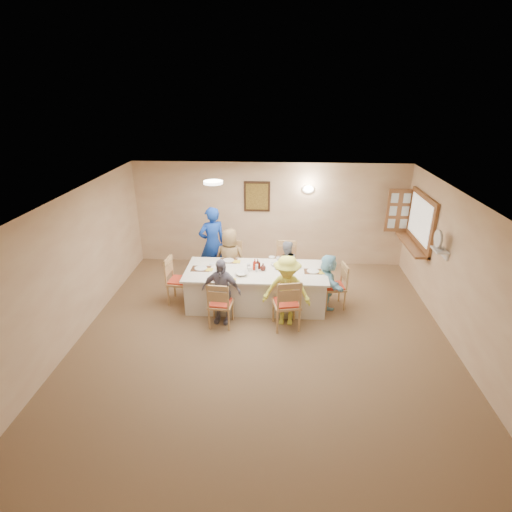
# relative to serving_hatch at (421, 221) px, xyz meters

# --- Properties ---
(ground) EXTENTS (7.00, 7.00, 0.00)m
(ground) POSITION_rel_serving_hatch_xyz_m (-3.21, -2.40, -1.50)
(ground) COLOR brown
(room_walls) EXTENTS (7.00, 7.00, 7.00)m
(room_walls) POSITION_rel_serving_hatch_xyz_m (-3.21, -2.40, 0.01)
(room_walls) COLOR tan
(room_walls) RESTS_ON ground
(wall_picture) EXTENTS (0.62, 0.05, 0.72)m
(wall_picture) POSITION_rel_serving_hatch_xyz_m (-3.51, 1.06, 0.20)
(wall_picture) COLOR #321E11
(wall_picture) RESTS_ON room_walls
(wall_sconce) EXTENTS (0.26, 0.09, 0.18)m
(wall_sconce) POSITION_rel_serving_hatch_xyz_m (-2.31, 1.04, 0.40)
(wall_sconce) COLOR white
(wall_sconce) RESTS_ON room_walls
(ceiling_light) EXTENTS (0.36, 0.36, 0.05)m
(ceiling_light) POSITION_rel_serving_hatch_xyz_m (-4.21, -0.90, 0.97)
(ceiling_light) COLOR white
(ceiling_light) RESTS_ON room_walls
(serving_hatch) EXTENTS (0.06, 1.50, 1.15)m
(serving_hatch) POSITION_rel_serving_hatch_xyz_m (0.00, 0.00, 0.00)
(serving_hatch) COLOR brown
(serving_hatch) RESTS_ON room_walls
(hatch_sill) EXTENTS (0.30, 1.50, 0.05)m
(hatch_sill) POSITION_rel_serving_hatch_xyz_m (-0.12, 0.00, -0.53)
(hatch_sill) COLOR brown
(hatch_sill) RESTS_ON room_walls
(shutter_door) EXTENTS (0.55, 0.04, 1.00)m
(shutter_door) POSITION_rel_serving_hatch_xyz_m (-0.26, 0.76, 0.00)
(shutter_door) COLOR brown
(shutter_door) RESTS_ON room_walls
(fan_shelf) EXTENTS (0.22, 0.36, 0.03)m
(fan_shelf) POSITION_rel_serving_hatch_xyz_m (-0.08, -1.35, -0.10)
(fan_shelf) COLOR white
(fan_shelf) RESTS_ON room_walls
(desk_fan) EXTENTS (0.30, 0.30, 0.28)m
(desk_fan) POSITION_rel_serving_hatch_xyz_m (-0.11, -1.35, 0.05)
(desk_fan) COLOR #A5A5A8
(desk_fan) RESTS_ON fan_shelf
(dining_table) EXTENTS (2.79, 1.18, 0.76)m
(dining_table) POSITION_rel_serving_hatch_xyz_m (-3.41, -1.04, -1.12)
(dining_table) COLOR white
(dining_table) RESTS_ON ground
(chair_back_left) EXTENTS (0.52, 0.52, 1.00)m
(chair_back_left) POSITION_rel_serving_hatch_xyz_m (-4.01, -0.24, -1.00)
(chair_back_left) COLOR tan
(chair_back_left) RESTS_ON ground
(chair_back_right) EXTENTS (0.51, 0.51, 1.02)m
(chair_back_right) POSITION_rel_serving_hatch_xyz_m (-2.81, -0.24, -0.99)
(chair_back_right) COLOR tan
(chair_back_right) RESTS_ON ground
(chair_front_left) EXTENTS (0.47, 0.47, 0.92)m
(chair_front_left) POSITION_rel_serving_hatch_xyz_m (-4.01, -1.84, -1.04)
(chair_front_left) COLOR tan
(chair_front_left) RESTS_ON ground
(chair_front_right) EXTENTS (0.57, 0.57, 1.01)m
(chair_front_right) POSITION_rel_serving_hatch_xyz_m (-2.81, -1.84, -0.99)
(chair_front_right) COLOR tan
(chair_front_right) RESTS_ON ground
(chair_left_end) EXTENTS (0.51, 0.51, 0.98)m
(chair_left_end) POSITION_rel_serving_hatch_xyz_m (-4.96, -1.04, -1.01)
(chair_left_end) COLOR tan
(chair_left_end) RESTS_ON ground
(chair_right_end) EXTENTS (0.50, 0.50, 0.92)m
(chair_right_end) POSITION_rel_serving_hatch_xyz_m (-1.86, -1.04, -1.04)
(chair_right_end) COLOR tan
(chair_right_end) RESTS_ON ground
(diner_back_left) EXTENTS (0.76, 0.58, 1.37)m
(diner_back_left) POSITION_rel_serving_hatch_xyz_m (-4.01, -0.36, -0.82)
(diner_back_left) COLOR brown
(diner_back_left) RESTS_ON ground
(diner_back_right) EXTENTS (0.59, 0.48, 1.13)m
(diner_back_right) POSITION_rel_serving_hatch_xyz_m (-2.81, -0.36, -0.94)
(diner_back_right) COLOR #8E93A3
(diner_back_right) RESTS_ON ground
(diner_front_left) EXTENTS (0.86, 0.57, 1.28)m
(diner_front_left) POSITION_rel_serving_hatch_xyz_m (-4.01, -1.72, -0.86)
(diner_front_left) COLOR gray
(diner_front_left) RESTS_ON ground
(diner_front_right) EXTENTS (0.98, 0.68, 1.36)m
(diner_front_right) POSITION_rel_serving_hatch_xyz_m (-2.81, -1.72, -0.82)
(diner_front_right) COLOR #F3F853
(diner_front_right) RESTS_ON ground
(diner_right_end) EXTENTS (1.16, 0.71, 1.12)m
(diner_right_end) POSITION_rel_serving_hatch_xyz_m (-1.99, -1.04, -0.94)
(diner_right_end) COLOR #9DE5FF
(diner_right_end) RESTS_ON ground
(caregiver) EXTENTS (0.96, 0.93, 1.70)m
(caregiver) POSITION_rel_serving_hatch_xyz_m (-4.46, 0.11, -0.65)
(caregiver) COLOR #143AA8
(caregiver) RESTS_ON ground
(placemat_fl) EXTENTS (0.34, 0.25, 0.01)m
(placemat_fl) POSITION_rel_serving_hatch_xyz_m (-4.01, -1.46, -0.74)
(placemat_fl) COLOR #472B19
(placemat_fl) RESTS_ON dining_table
(plate_fl) EXTENTS (0.25, 0.25, 0.02)m
(plate_fl) POSITION_rel_serving_hatch_xyz_m (-4.01, -1.46, -0.73)
(plate_fl) COLOR white
(plate_fl) RESTS_ON dining_table
(napkin_fl) EXTENTS (0.14, 0.14, 0.01)m
(napkin_fl) POSITION_rel_serving_hatch_xyz_m (-3.83, -1.51, -0.73)
(napkin_fl) COLOR yellow
(napkin_fl) RESTS_ON dining_table
(placemat_fr) EXTENTS (0.34, 0.25, 0.01)m
(placemat_fr) POSITION_rel_serving_hatch_xyz_m (-2.81, -1.46, -0.74)
(placemat_fr) COLOR #472B19
(placemat_fr) RESTS_ON dining_table
(plate_fr) EXTENTS (0.22, 0.22, 0.01)m
(plate_fr) POSITION_rel_serving_hatch_xyz_m (-2.81, -1.46, -0.73)
(plate_fr) COLOR white
(plate_fr) RESTS_ON dining_table
(napkin_fr) EXTENTS (0.13, 0.13, 0.01)m
(napkin_fr) POSITION_rel_serving_hatch_xyz_m (-2.63, -1.51, -0.73)
(napkin_fr) COLOR yellow
(napkin_fr) RESTS_ON dining_table
(placemat_bl) EXTENTS (0.36, 0.27, 0.01)m
(placemat_bl) POSITION_rel_serving_hatch_xyz_m (-4.01, -0.62, -0.74)
(placemat_bl) COLOR #472B19
(placemat_bl) RESTS_ON dining_table
(plate_bl) EXTENTS (0.24, 0.24, 0.01)m
(plate_bl) POSITION_rel_serving_hatch_xyz_m (-4.01, -0.62, -0.73)
(plate_bl) COLOR white
(plate_bl) RESTS_ON dining_table
(napkin_bl) EXTENTS (0.14, 0.14, 0.01)m
(napkin_bl) POSITION_rel_serving_hatch_xyz_m (-3.83, -0.67, -0.73)
(napkin_bl) COLOR yellow
(napkin_bl) RESTS_ON dining_table
(placemat_br) EXTENTS (0.33, 0.25, 0.01)m
(placemat_br) POSITION_rel_serving_hatch_xyz_m (-2.81, -0.62, -0.74)
(placemat_br) COLOR #472B19
(placemat_br) RESTS_ON dining_table
(plate_br) EXTENTS (0.26, 0.26, 0.02)m
(plate_br) POSITION_rel_serving_hatch_xyz_m (-2.81, -0.62, -0.73)
(plate_br) COLOR white
(plate_br) RESTS_ON dining_table
(napkin_br) EXTENTS (0.13, 0.13, 0.01)m
(napkin_br) POSITION_rel_serving_hatch_xyz_m (-2.63, -0.67, -0.73)
(napkin_br) COLOR yellow
(napkin_br) RESTS_ON dining_table
(placemat_le) EXTENTS (0.38, 0.28, 0.01)m
(placemat_le) POSITION_rel_serving_hatch_xyz_m (-4.51, -1.04, -0.74)
(placemat_le) COLOR #472B19
(placemat_le) RESTS_ON dining_table
(plate_le) EXTENTS (0.25, 0.25, 0.02)m
(plate_le) POSITION_rel_serving_hatch_xyz_m (-4.51, -1.04, -0.73)
(plate_le) COLOR white
(plate_le) RESTS_ON dining_table
(napkin_le) EXTENTS (0.13, 0.13, 0.01)m
(napkin_le) POSITION_rel_serving_hatch_xyz_m (-4.33, -1.09, -0.73)
(napkin_le) COLOR yellow
(napkin_le) RESTS_ON dining_table
(placemat_re) EXTENTS (0.34, 0.26, 0.01)m
(placemat_re) POSITION_rel_serving_hatch_xyz_m (-2.29, -1.04, -0.74)
(placemat_re) COLOR #472B19
(placemat_re) RESTS_ON dining_table
(plate_re) EXTENTS (0.24, 0.24, 0.01)m
(plate_re) POSITION_rel_serving_hatch_xyz_m (-2.29, -1.04, -0.73)
(plate_re) COLOR white
(plate_re) RESTS_ON dining_table
(napkin_re) EXTENTS (0.13, 0.13, 0.01)m
(napkin_re) POSITION_rel_serving_hatch_xyz_m (-2.11, -1.09, -0.73)
(napkin_re) COLOR yellow
(napkin_re) RESTS_ON dining_table
(teacup_a) EXTENTS (0.13, 0.13, 0.08)m
(teacup_a) POSITION_rel_serving_hatch_xyz_m (-4.17, -1.37, -0.70)
(teacup_a) COLOR white
(teacup_a) RESTS_ON dining_table
(teacup_b) EXTENTS (0.12, 0.12, 0.08)m
(teacup_b) POSITION_rel_serving_hatch_xyz_m (-2.98, -0.54, -0.70)
(teacup_b) COLOR white
(teacup_b) RESTS_ON dining_table
(bowl_a) EXTENTS (0.39, 0.39, 0.06)m
(bowl_a) POSITION_rel_serving_hatch_xyz_m (-3.67, -1.27, -0.71)
(bowl_a) COLOR white
(bowl_a) RESTS_ON dining_table
(bowl_b) EXTENTS (0.26, 0.26, 0.05)m
(bowl_b) POSITION_rel_serving_hatch_xyz_m (-3.04, -0.80, -0.71)
(bowl_b) COLOR white
(bowl_b) RESTS_ON dining_table
(condiment_ketchup) EXTENTS (0.16, 0.16, 0.23)m
(condiment_ketchup) POSITION_rel_serving_hatch_xyz_m (-3.43, -1.02, -0.63)
(condiment_ketchup) COLOR #A51E0E
(condiment_ketchup) RESTS_ON dining_table
(condiment_brown) EXTENTS (0.15, 0.15, 0.20)m
(condiment_brown) POSITION_rel_serving_hatch_xyz_m (-3.38, -0.95, -0.64)
(condiment_brown) COLOR #481A13
(condiment_brown) RESTS_ON dining_table
(condiment_malt) EXTENTS (0.17, 0.17, 0.15)m
(condiment_malt) POSITION_rel_serving_hatch_xyz_m (-3.27, -1.03, -0.67)
(condiment_malt) COLOR #481A13
(condiment_malt) RESTS_ON dining_table
(drinking_glass) EXTENTS (0.07, 0.07, 0.11)m
(drinking_glass) POSITION_rel_serving_hatch_xyz_m (-3.56, -0.99, -0.68)
(drinking_glass) COLOR silver
(drinking_glass) RESTS_ON dining_table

